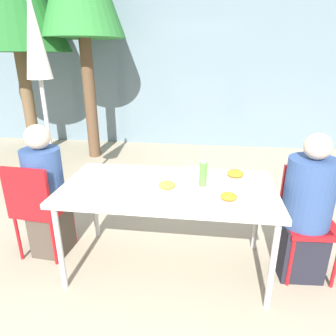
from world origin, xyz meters
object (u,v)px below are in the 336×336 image
Objects in this scene: chair_right at (308,212)px; drinking_cup at (222,185)px; bottle at (203,174)px; salad_bowl at (195,172)px; person_left at (47,196)px; person_right at (306,213)px; closed_umbrella at (38,60)px; chair_left at (37,204)px.

chair_right reaches higher than drinking_cup.
chair_right is 0.93m from bottle.
salad_bowl is at bearing -9.40° from chair_right.
salad_bowl is at bearing 128.88° from drinking_cup.
person_left is 2.16m from person_right.
chair_right is 4.25× the size of bottle.
salad_bowl is at bearing 109.72° from bottle.
person_left is at bearing -3.88° from person_right.
salad_bowl is (1.28, 0.17, 0.22)m from person_left.
closed_umbrella is at bearing 153.17° from bottle.
drinking_cup is (-0.66, -0.10, 0.24)m from person_right.
chair_right is 2.94m from closed_umbrella.
closed_umbrella is 11.12× the size of bottle.
chair_left is 2.27m from chair_right.
closed_umbrella reaches higher than chair_right.
closed_umbrella reaches higher than bottle.
person_left is 1.31m from salad_bowl.
chair_left is 0.74× the size of person_left.
bottle is (1.73, -0.88, -0.82)m from closed_umbrella.
chair_left and chair_right have the same top height.
person_right is 0.71m from drinking_cup.
person_left is 0.52× the size of closed_umbrella.
person_right is (2.22, 0.07, 0.03)m from chair_left.
person_right is 7.61× the size of salad_bowl.
chair_right is 9.93× the size of drinking_cup.
closed_umbrella is 14.71× the size of salad_bowl.
chair_right reaches higher than salad_bowl.
closed_umbrella is 2.11m from bottle.
person_left is 7.60× the size of salad_bowl.
chair_right is at bearing -122.06° from person_right.
bottle is at bearing 5.82° from chair_left.
drinking_cup is 0.57× the size of salad_bowl.
bottle is (1.35, -0.03, 0.29)m from person_left.
chair_left is at bearing -122.06° from person_left.
person_left reaches higher than bottle.
closed_umbrella reaches higher than person_left.
salad_bowl is (1.66, -0.67, -0.89)m from closed_umbrella.
bottle reaches higher than drinking_cup.
salad_bowl is at bearing -22.11° from closed_umbrella.
closed_umbrella is 2.00m from salad_bowl.
person_right reaches higher than chair_right.
chair_left is at bearing 0.15° from chair_right.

